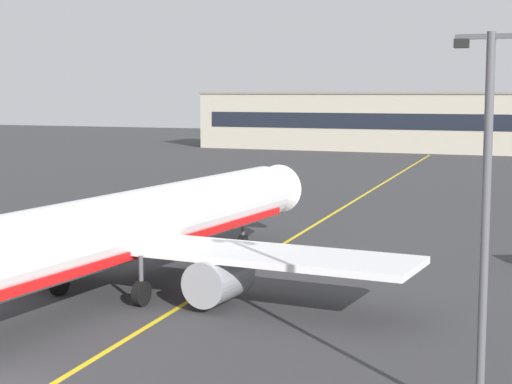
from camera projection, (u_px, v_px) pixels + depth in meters
taxiway_centreline at (278, 247)px, 58.40m from camera, size 11.90×179.64×0.01m
airliner_foreground at (119, 231)px, 44.67m from camera, size 32.26×41.52×11.65m
apron_lamp_post at (485, 224)px, 26.40m from camera, size 2.24×0.90×12.59m
safety_cone_by_nose_gear at (248, 242)px, 58.86m from camera, size 0.44×0.44×0.55m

